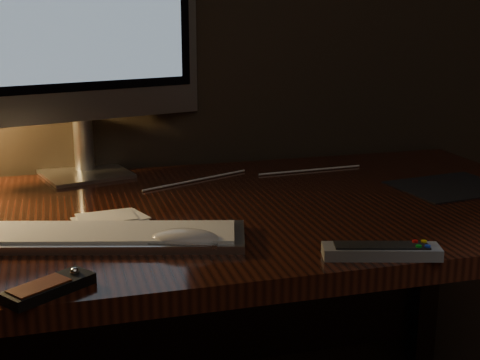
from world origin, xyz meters
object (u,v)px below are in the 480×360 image
object	(u,v)px
mouse	(185,241)
desk	(181,258)
keyboard	(100,236)
media_remote	(49,287)
monitor	(77,20)
tv_remote	(381,251)

from	to	relation	value
mouse	desk	bearing A→B (deg)	102.43
keyboard	media_remote	distance (m)	0.22
desk	monitor	world-z (taller)	monitor
monitor	media_remote	world-z (taller)	monitor
monitor	tv_remote	distance (m)	0.86
desk	mouse	world-z (taller)	mouse
media_remote	mouse	bearing A→B (deg)	-5.05
monitor	tv_remote	size ratio (longest dim) A/B	3.15
mouse	tv_remote	world-z (taller)	tv_remote
tv_remote	media_remote	bearing A→B (deg)	-163.89
mouse	media_remote	bearing A→B (deg)	-128.58
keyboard	tv_remote	xyz separation A→B (m)	(0.43, -0.20, 0.00)
desk	mouse	xyz separation A→B (m)	(-0.04, -0.28, 0.14)
desk	keyboard	bearing A→B (deg)	-130.60
monitor	media_remote	distance (m)	0.76
desk	tv_remote	bearing A→B (deg)	-58.30
keyboard	mouse	xyz separation A→B (m)	(0.13, -0.07, 0.00)
desk	monitor	distance (m)	0.58
desk	keyboard	size ratio (longest dim) A/B	3.24
monitor	keyboard	distance (m)	0.58
desk	media_remote	world-z (taller)	media_remote
desk	monitor	xyz separation A→B (m)	(-0.18, 0.26, 0.49)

